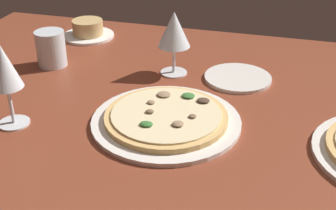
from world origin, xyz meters
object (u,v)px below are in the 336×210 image
object	(u,v)px
ramekin_on_saucer	(88,30)
side_plate	(238,78)
wine_glass_near	(174,31)
pizza_main	(166,119)
wine_glass_far	(4,69)
water_glass	(51,51)

from	to	relation	value
ramekin_on_saucer	side_plate	bearing A→B (deg)	-19.96
wine_glass_near	side_plate	bearing A→B (deg)	2.71
pizza_main	wine_glass_far	distance (cm)	34.70
wine_glass_near	water_glass	world-z (taller)	wine_glass_near
wine_glass_near	water_glass	distance (cm)	34.36
pizza_main	wine_glass_near	size ratio (longest dim) A/B	1.92
water_glass	side_plate	xyz separation A→B (cm)	(50.13, 4.79, -3.82)
ramekin_on_saucer	water_glass	world-z (taller)	water_glass
wine_glass_near	side_plate	xyz separation A→B (cm)	(16.84, 0.80, -11.35)
side_plate	water_glass	bearing A→B (deg)	-174.54
wine_glass_far	side_plate	world-z (taller)	wine_glass_far
pizza_main	wine_glass_near	bearing A→B (deg)	101.65
wine_glass_far	side_plate	xyz separation A→B (cm)	(43.03, 35.08, -12.37)
wine_glass_far	water_glass	size ratio (longest dim) A/B	1.88
pizza_main	wine_glass_far	bearing A→B (deg)	-163.72
pizza_main	wine_glass_near	world-z (taller)	wine_glass_near
ramekin_on_saucer	side_plate	size ratio (longest dim) A/B	0.94
pizza_main	water_glass	world-z (taller)	water_glass
pizza_main	water_glass	size ratio (longest dim) A/B	3.31
water_glass	ramekin_on_saucer	bearing A→B (deg)	89.86
pizza_main	wine_glass_far	size ratio (longest dim) A/B	1.76
ramekin_on_saucer	wine_glass_near	xyz separation A→B (cm)	(33.24, -18.99, 9.56)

